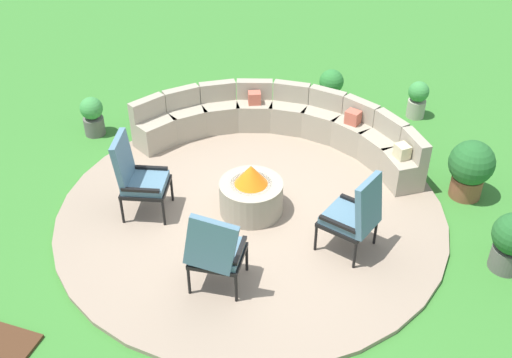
# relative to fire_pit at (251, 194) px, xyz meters

# --- Properties ---
(ground_plane) EXTENTS (24.00, 24.00, 0.00)m
(ground_plane) POSITION_rel_fire_pit_xyz_m (0.00, 0.00, -0.35)
(ground_plane) COLOR #387A2D
(patio_circle) EXTENTS (5.25, 5.25, 0.06)m
(patio_circle) POSITION_rel_fire_pit_xyz_m (0.00, 0.00, -0.32)
(patio_circle) COLOR gray
(patio_circle) RESTS_ON ground_plane
(fire_pit) EXTENTS (0.85, 0.85, 0.74)m
(fire_pit) POSITION_rel_fire_pit_xyz_m (0.00, 0.00, 0.00)
(fire_pit) COLOR #9E937F
(fire_pit) RESTS_ON patio_circle
(curved_stone_bench) EXTENTS (4.47, 1.76, 0.76)m
(curved_stone_bench) POSITION_rel_fire_pit_xyz_m (-0.09, 1.81, 0.02)
(curved_stone_bench) COLOR #9E937F
(curved_stone_bench) RESTS_ON patio_circle
(lounge_chair_front_left) EXTENTS (0.73, 0.69, 1.16)m
(lounge_chair_front_left) POSITION_rel_fire_pit_xyz_m (-1.41, -0.49, 0.29)
(lounge_chair_front_left) COLOR black
(lounge_chair_front_left) RESTS_ON patio_circle
(lounge_chair_front_right) EXTENTS (0.68, 0.62, 1.15)m
(lounge_chair_front_right) POSITION_rel_fire_pit_xyz_m (0.09, -1.48, 0.28)
(lounge_chair_front_right) COLOR black
(lounge_chair_front_right) RESTS_ON patio_circle
(lounge_chair_back_left) EXTENTS (0.76, 0.73, 1.12)m
(lounge_chair_back_left) POSITION_rel_fire_pit_xyz_m (1.45, -0.33, 0.28)
(lounge_chair_back_left) COLOR black
(lounge_chair_back_left) RESTS_ON patio_circle
(potted_plant_0) EXTENTS (0.63, 0.63, 0.87)m
(potted_plant_0) POSITION_rel_fire_pit_xyz_m (2.72, 1.38, 0.13)
(potted_plant_0) COLOR brown
(potted_plant_0) RESTS_ON ground_plane
(potted_plant_1) EXTENTS (0.35, 0.35, 0.65)m
(potted_plant_1) POSITION_rel_fire_pit_xyz_m (1.78, 3.43, -0.00)
(potted_plant_1) COLOR #A89E8E
(potted_plant_1) RESTS_ON ground_plane
(potted_plant_2) EXTENTS (0.52, 0.52, 0.79)m
(potted_plant_2) POSITION_rel_fire_pit_xyz_m (3.28, 0.02, 0.08)
(potted_plant_2) COLOR #605B56
(potted_plant_2) RESTS_ON ground_plane
(potted_plant_3) EXTENTS (0.36, 0.36, 0.66)m
(potted_plant_3) POSITION_rel_fire_pit_xyz_m (-3.11, 1.15, -0.00)
(potted_plant_3) COLOR #605B56
(potted_plant_3) RESTS_ON ground_plane
(potted_plant_4) EXTENTS (0.42, 0.42, 0.66)m
(potted_plant_4) POSITION_rel_fire_pit_xyz_m (0.30, 3.38, 0.03)
(potted_plant_4) COLOR brown
(potted_plant_4) RESTS_ON ground_plane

